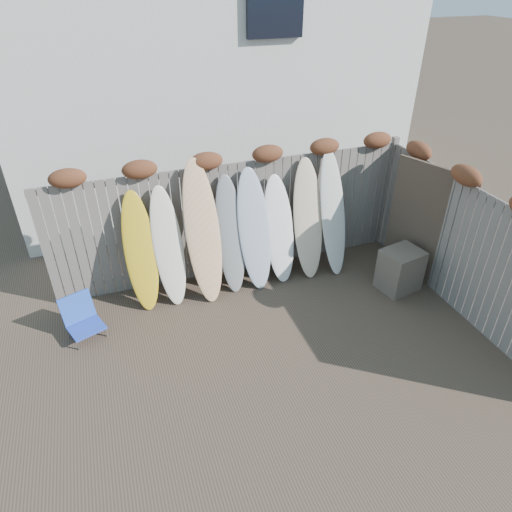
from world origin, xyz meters
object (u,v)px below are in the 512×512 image
object	(u,v)px
wooden_crate	(400,270)
beach_chair	(82,318)
surfboard_0	(140,252)
lattice_panel	(426,226)

from	to	relation	value
wooden_crate	beach_chair	bearing A→B (deg)	173.65
beach_chair	wooden_crate	size ratio (longest dim) A/B	0.88
wooden_crate	surfboard_0	distance (m)	4.21
wooden_crate	lattice_panel	world-z (taller)	lattice_panel
lattice_panel	surfboard_0	size ratio (longest dim) A/B	1.08
beach_chair	wooden_crate	distance (m)	5.06
beach_chair	surfboard_0	bearing A→B (deg)	26.59
beach_chair	surfboard_0	distance (m)	1.27
lattice_panel	wooden_crate	bearing A→B (deg)	177.11
lattice_panel	surfboard_0	xyz separation A→B (m)	(-4.51, 0.90, -0.11)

